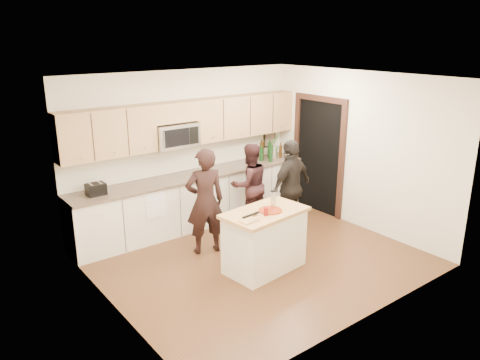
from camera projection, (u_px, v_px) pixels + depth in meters
floor at (256, 258)px, 7.12m from camera, size 4.50×4.50×0.00m
room_shell at (258, 148)px, 6.61m from camera, size 4.52×4.02×2.71m
back_cabinetry at (196, 199)px, 8.26m from camera, size 4.50×0.66×0.94m
upper_cabinetry at (191, 121)px, 7.98m from camera, size 4.50×0.33×0.75m
microwave at (175, 135)px, 7.81m from camera, size 0.76×0.41×0.40m
doorway at (319, 152)px, 8.75m from camera, size 0.06×1.25×2.20m
framed_picture at (269, 137)px, 9.38m from camera, size 0.30×0.03×0.38m
dish_towel at (152, 195)px, 7.47m from camera, size 0.34×0.60×0.48m
island at (264, 240)px, 6.67m from camera, size 1.27×0.82×0.90m
red_plate at (270, 210)px, 6.54m from camera, size 0.33×0.33×0.02m
box_grater at (273, 199)px, 6.60m from camera, size 0.08×0.05×0.25m
drink_glass at (266, 211)px, 6.37m from camera, size 0.06×0.06×0.11m
cutting_board at (248, 220)px, 6.18m from camera, size 0.26×0.20×0.02m
tongs at (251, 215)px, 6.32m from camera, size 0.30×0.06×0.02m
knife at (253, 220)px, 6.17m from camera, size 0.17×0.04×0.01m
toaster at (96, 189)px, 7.05m from camera, size 0.28×0.21×0.18m
bottle_cluster at (268, 151)px, 9.01m from camera, size 0.54×0.31×0.40m
orchid at (274, 145)px, 9.14m from camera, size 0.30×0.25×0.49m
woman_left at (205, 201)px, 7.11m from camera, size 0.70×0.56×1.67m
woman_center at (250, 185)px, 8.20m from camera, size 0.80×0.67×1.47m
woman_right at (291, 187)px, 7.85m from camera, size 1.00×0.56×1.62m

